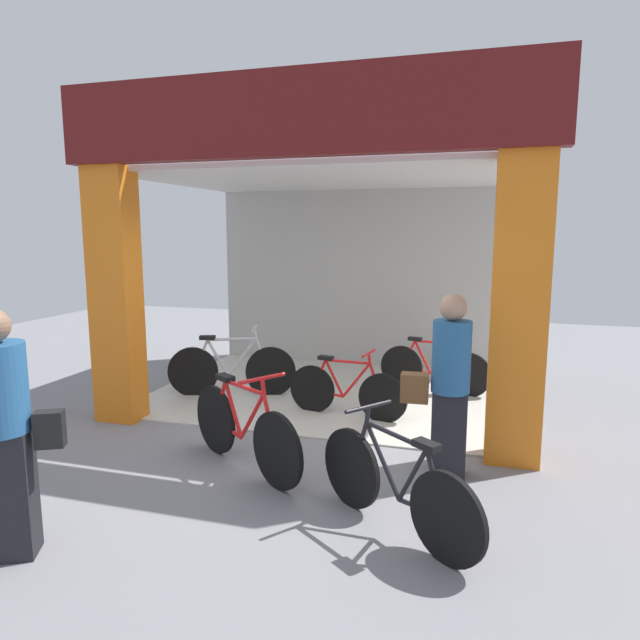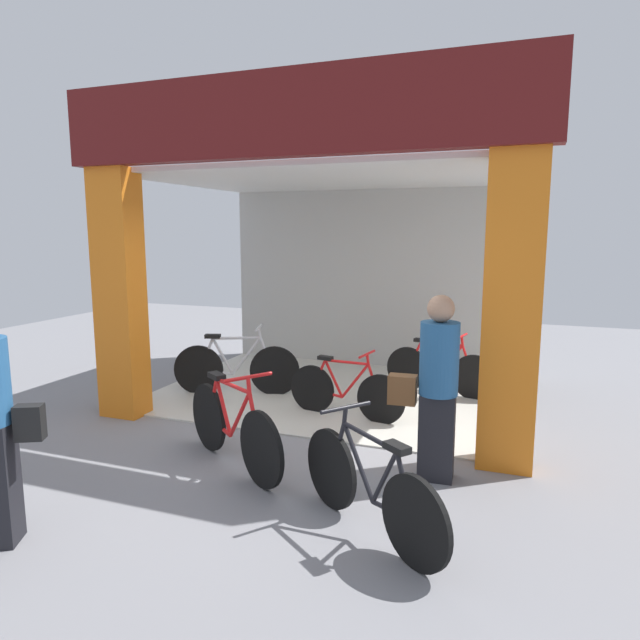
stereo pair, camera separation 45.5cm
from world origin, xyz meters
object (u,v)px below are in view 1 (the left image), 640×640
at_px(bicycle_inside_1, 231,369).
at_px(bicycle_inside_2, 346,391).
at_px(pedestrian_1, 3,430).
at_px(bicycle_inside_0, 434,368).
at_px(bicycle_parked_0, 244,430).
at_px(bicycle_parked_1, 395,486).
at_px(pedestrian_0, 448,383).

distance_m(bicycle_inside_1, bicycle_inside_2, 1.73).
bearing_deg(pedestrian_1, bicycle_inside_1, 92.66).
height_order(bicycle_inside_0, bicycle_inside_2, bicycle_inside_0).
xyz_separation_m(bicycle_parked_0, pedestrian_1, (-0.94, -1.75, 0.51)).
xyz_separation_m(bicycle_inside_2, bicycle_parked_1, (0.96, -2.42, 0.03)).
relative_size(bicycle_inside_0, bicycle_parked_0, 1.03).
distance_m(bicycle_parked_0, bicycle_parked_1, 1.69).
relative_size(bicycle_inside_2, bicycle_parked_0, 1.01).
height_order(bicycle_parked_1, pedestrian_1, pedestrian_1).
height_order(bicycle_inside_2, pedestrian_1, pedestrian_1).
distance_m(bicycle_inside_1, pedestrian_0, 3.42).
bearing_deg(bicycle_inside_0, pedestrian_1, -116.55).
relative_size(bicycle_inside_2, pedestrian_0, 0.89).
bearing_deg(bicycle_inside_2, bicycle_parked_0, -108.36).
relative_size(bicycle_parked_0, pedestrian_1, 0.86).
height_order(bicycle_parked_1, pedestrian_0, pedestrian_0).
distance_m(bicycle_inside_0, pedestrian_0, 2.72).
xyz_separation_m(bicycle_inside_0, bicycle_parked_1, (0.06, -3.78, 0.02)).
bearing_deg(pedestrian_0, bicycle_parked_0, -167.33).
xyz_separation_m(bicycle_inside_2, bicycle_parked_0, (-0.56, -1.70, 0.05)).
height_order(bicycle_inside_1, bicycle_parked_1, bicycle_inside_1).
height_order(bicycle_inside_0, bicycle_parked_1, bicycle_parked_1).
distance_m(bicycle_inside_2, bicycle_parked_1, 2.60).
xyz_separation_m(bicycle_inside_1, pedestrian_1, (0.18, -3.86, 0.52)).
height_order(bicycle_inside_2, bicycle_parked_1, bicycle_parked_1).
bearing_deg(pedestrian_0, bicycle_inside_1, 149.98).
bearing_deg(pedestrian_0, pedestrian_1, -141.86).
height_order(bicycle_inside_1, pedestrian_1, pedestrian_1).
relative_size(bicycle_inside_1, bicycle_inside_2, 1.11).
bearing_deg(bicycle_parked_0, bicycle_inside_2, 71.64).
distance_m(bicycle_inside_0, pedestrian_1, 5.41).
bearing_deg(pedestrian_1, bicycle_parked_0, 61.84).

